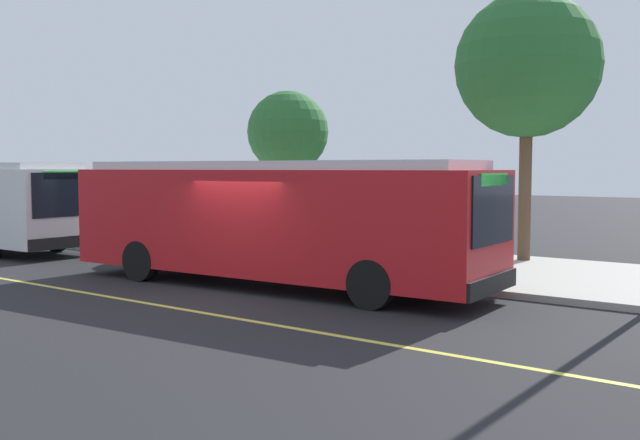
{
  "coord_description": "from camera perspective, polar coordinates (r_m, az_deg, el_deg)",
  "views": [
    {
      "loc": [
        11.07,
        -11.92,
        2.8
      ],
      "look_at": [
        0.95,
        1.53,
        1.59
      ],
      "focal_mm": 40.86,
      "sensor_mm": 36.0,
      "label": 1
    }
  ],
  "objects": [
    {
      "name": "route_sign_post",
      "position": [
        18.79,
        1.93,
        1.55
      ],
      "size": [
        0.44,
        0.08,
        2.8
      ],
      "color": "#333338",
      "rests_on": "sidewalk_curb"
    },
    {
      "name": "lane_stripe_center",
      "position": [
        14.99,
        -11.62,
        -6.7
      ],
      "size": [
        36.0,
        0.14,
        0.01
      ],
      "primitive_type": "cube",
      "color": "#E0D64C",
      "rests_on": "ground_plane"
    },
    {
      "name": "street_tree_upstreet",
      "position": [
        21.79,
        15.94,
        11.51
      ],
      "size": [
        4.08,
        4.08,
        7.58
      ],
      "color": "brown",
      "rests_on": "sidewalk_curb"
    },
    {
      "name": "ground_plane",
      "position": [
        16.51,
        -5.86,
        -5.66
      ],
      "size": [
        120.0,
        120.0,
        0.0
      ],
      "primitive_type": "plane",
      "color": "#232326"
    },
    {
      "name": "sidewalk_curb",
      "position": [
        21.24,
        5.22,
        -3.26
      ],
      "size": [
        44.0,
        6.4,
        0.15
      ],
      "primitive_type": "cube",
      "color": "#B7B2A8",
      "rests_on": "ground_plane"
    },
    {
      "name": "street_tree_near_shelter",
      "position": [
        26.0,
        -2.53,
        6.83
      ],
      "size": [
        2.89,
        2.89,
        5.36
      ],
      "color": "brown",
      "rests_on": "sidewalk_curb"
    },
    {
      "name": "waiting_bench",
      "position": [
        22.53,
        1.8,
        -1.4
      ],
      "size": [
        1.6,
        0.48,
        0.95
      ],
      "color": "brown",
      "rests_on": "sidewalk_curb"
    },
    {
      "name": "bus_shelter",
      "position": [
        22.31,
        1.72,
        1.86
      ],
      "size": [
        2.9,
        1.6,
        2.48
      ],
      "color": "#333338",
      "rests_on": "sidewalk_curb"
    },
    {
      "name": "transit_bus_main",
      "position": [
        17.09,
        -3.71,
        0.15
      ],
      "size": [
        10.93,
        3.17,
        2.95
      ],
      "color": "red",
      "rests_on": "ground_plane"
    }
  ]
}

